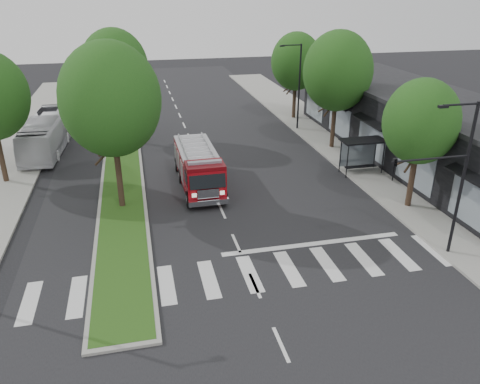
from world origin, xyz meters
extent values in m
plane|color=black|center=(0.00, 0.00, 0.00)|extent=(140.00, 140.00, 0.00)
cube|color=gray|center=(12.50, 10.00, 0.07)|extent=(5.00, 80.00, 0.15)
cube|color=gray|center=(-6.00, 18.00, 0.07)|extent=(3.00, 50.00, 0.14)
cube|color=#264915|center=(-6.00, 18.00, 0.14)|extent=(2.60, 49.50, 0.02)
cube|color=black|center=(17.00, 10.00, 2.50)|extent=(8.00, 30.00, 5.00)
cylinder|color=black|center=(9.80, 7.40, 1.25)|extent=(0.08, 0.08, 2.50)
cylinder|color=black|center=(12.60, 7.40, 1.25)|extent=(0.08, 0.08, 2.50)
cylinder|color=black|center=(9.80, 8.60, 1.25)|extent=(0.08, 0.08, 2.50)
cylinder|color=black|center=(12.60, 8.60, 1.25)|extent=(0.08, 0.08, 2.50)
cube|color=black|center=(11.20, 8.00, 2.55)|extent=(3.20, 1.60, 0.12)
cube|color=#8C99A5|center=(11.20, 8.70, 1.30)|extent=(2.80, 0.04, 1.80)
cube|color=black|center=(11.20, 8.00, 0.55)|extent=(2.40, 0.40, 0.08)
cylinder|color=black|center=(11.50, 2.00, 1.87)|extent=(0.36, 0.36, 3.74)
ellipsoid|color=#12390F|center=(11.50, 2.00, 5.53)|extent=(4.40, 4.40, 5.06)
cylinder|color=black|center=(11.50, 14.00, 2.20)|extent=(0.36, 0.36, 4.40)
ellipsoid|color=#12390F|center=(11.50, 14.00, 6.50)|extent=(5.60, 5.60, 6.44)
cylinder|color=black|center=(11.50, 24.00, 1.98)|extent=(0.36, 0.36, 3.96)
ellipsoid|color=#12390F|center=(11.50, 24.00, 5.85)|extent=(5.00, 5.00, 5.75)
cylinder|color=black|center=(-6.00, 6.00, 2.31)|extent=(0.36, 0.36, 4.62)
ellipsoid|color=#12390F|center=(-6.00, 6.00, 6.83)|extent=(5.80, 5.80, 6.67)
cylinder|color=black|center=(-6.00, 20.00, 2.20)|extent=(0.36, 0.36, 4.40)
ellipsoid|color=#12390F|center=(-6.00, 20.00, 6.50)|extent=(5.60, 5.60, 6.44)
cylinder|color=black|center=(-14.00, 12.00, 2.09)|extent=(0.36, 0.36, 4.18)
cylinder|color=black|center=(10.50, -3.50, 4.00)|extent=(0.16, 0.16, 8.00)
cylinder|color=black|center=(9.60, -3.50, 7.90)|extent=(1.80, 0.10, 0.10)
cube|color=black|center=(8.70, -3.50, 7.85)|extent=(0.45, 0.20, 0.12)
cylinder|color=black|center=(8.50, -3.50, 5.40)|extent=(4.00, 0.10, 0.10)
imported|color=black|center=(6.70, -3.50, 5.00)|extent=(0.18, 0.22, 1.10)
cylinder|color=black|center=(10.50, 20.00, 4.00)|extent=(0.16, 0.16, 8.00)
cylinder|color=black|center=(9.60, 20.00, 7.90)|extent=(1.80, 0.10, 0.10)
cube|color=black|center=(8.70, 20.00, 7.85)|extent=(0.45, 0.20, 0.12)
cube|color=#5B0409|center=(-0.80, 8.40, 0.48)|extent=(2.47, 8.11, 0.24)
cube|color=maroon|center=(-0.81, 9.17, 1.49)|extent=(2.45, 6.18, 1.93)
cube|color=maroon|center=(-0.78, 5.41, 1.49)|extent=(2.42, 1.75, 2.02)
cube|color=#B2B2B7|center=(-0.81, 9.17, 2.50)|extent=(2.45, 6.18, 0.12)
cylinder|color=#B2B2B7|center=(-1.68, 9.16, 2.70)|extent=(0.14, 5.78, 0.10)
cylinder|color=#B2B2B7|center=(0.06, 9.18, 2.70)|extent=(0.14, 5.78, 0.10)
cube|color=silver|center=(-0.77, 4.31, 0.58)|extent=(2.51, 0.36, 0.34)
cube|color=#8C99A5|center=(-0.78, 5.41, 2.79)|extent=(2.12, 0.35, 0.17)
cylinder|color=black|center=(-1.89, 5.12, 0.53)|extent=(0.35, 1.06, 1.06)
cylinder|color=black|center=(0.33, 5.13, 0.53)|extent=(0.35, 1.06, 1.06)
cylinder|color=black|center=(-1.92, 9.16, 0.53)|extent=(0.35, 1.06, 1.06)
cylinder|color=black|center=(0.30, 9.18, 0.53)|extent=(0.35, 1.06, 1.06)
cylinder|color=black|center=(-1.93, 11.47, 0.53)|extent=(0.35, 1.06, 1.06)
cylinder|color=black|center=(0.28, 11.49, 0.53)|extent=(0.35, 1.06, 1.06)
imported|color=silver|center=(-12.00, 18.71, 1.50)|extent=(3.07, 10.88, 3.00)
camera|label=1|loc=(-4.75, -21.50, 12.78)|focal=35.00mm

